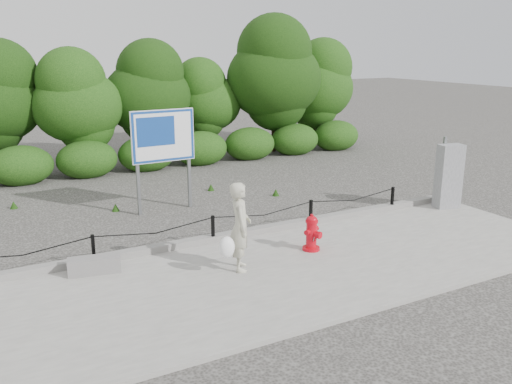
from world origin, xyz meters
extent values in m
plane|color=#2D2B28|center=(0.00, 0.00, 0.00)|extent=(90.00, 90.00, 0.00)
cube|color=gray|center=(0.00, -2.00, 0.04)|extent=(14.00, 4.00, 0.08)
cube|color=slate|center=(0.00, 0.05, 0.15)|extent=(14.00, 0.22, 0.14)
cube|color=black|center=(-2.50, 0.00, 0.38)|extent=(0.06, 0.06, 0.60)
cube|color=black|center=(0.00, 0.00, 0.38)|extent=(0.06, 0.06, 0.60)
cube|color=black|center=(2.50, 0.00, 0.38)|extent=(0.06, 0.06, 0.60)
cube|color=black|center=(5.00, 0.00, 0.38)|extent=(0.06, 0.06, 0.60)
cylinder|color=black|center=(-3.75, 0.00, 0.60)|extent=(2.50, 0.02, 0.02)
cylinder|color=black|center=(-1.25, 0.00, 0.60)|extent=(2.50, 0.02, 0.02)
cylinder|color=black|center=(1.25, 0.00, 0.60)|extent=(2.50, 0.02, 0.02)
cylinder|color=black|center=(3.75, 0.00, 0.60)|extent=(2.50, 0.02, 0.02)
cylinder|color=black|center=(-1.00, 8.60, 1.00)|extent=(0.18, 0.18, 2.00)
ellipsoid|color=#275012|center=(-1.00, 8.60, 2.40)|extent=(2.97, 2.56, 3.21)
cylinder|color=black|center=(1.50, 9.00, 1.07)|extent=(0.18, 0.18, 2.14)
ellipsoid|color=#275012|center=(1.50, 9.00, 2.56)|extent=(3.16, 2.73, 3.42)
cylinder|color=black|center=(4.00, 9.40, 0.90)|extent=(0.18, 0.18, 1.81)
ellipsoid|color=#275012|center=(4.00, 9.40, 2.17)|extent=(2.68, 2.32, 2.89)
cylinder|color=black|center=(6.50, 8.60, 1.30)|extent=(0.18, 0.18, 2.60)
ellipsoid|color=#275012|center=(6.50, 8.60, 3.12)|extent=(3.85, 3.33, 4.16)
cylinder|color=black|center=(8.80, 9.00, 1.09)|extent=(0.18, 0.18, 2.17)
ellipsoid|color=#275012|center=(8.80, 9.00, 2.60)|extent=(3.21, 2.78, 3.47)
cylinder|color=red|center=(1.60, -1.36, 0.11)|extent=(0.47, 0.47, 0.06)
cylinder|color=red|center=(1.60, -1.36, 0.41)|extent=(0.29, 0.29, 0.54)
cylinder|color=red|center=(1.60, -1.36, 0.70)|extent=(0.34, 0.34, 0.05)
ellipsoid|color=red|center=(1.60, -1.36, 0.73)|extent=(0.30, 0.30, 0.17)
cylinder|color=red|center=(1.60, -1.36, 0.82)|extent=(0.08, 0.08, 0.05)
cylinder|color=red|center=(1.46, -1.41, 0.50)|extent=(0.13, 0.14, 0.11)
cylinder|color=red|center=(1.74, -1.30, 0.50)|extent=(0.13, 0.14, 0.11)
cylinder|color=red|center=(1.66, -1.50, 0.44)|extent=(0.18, 0.17, 0.15)
cylinder|color=slate|center=(1.57, -1.48, 0.36)|extent=(0.01, 0.05, 0.12)
imported|color=#B8B59E|center=(-0.12, -1.54, 0.92)|extent=(0.60, 0.72, 1.68)
ellipsoid|color=white|center=(-0.47, -1.69, 0.63)|extent=(0.30, 0.24, 0.40)
cube|color=slate|center=(-2.59, -0.41, 0.23)|extent=(0.99, 0.51, 0.30)
cube|color=#9D9D9F|center=(6.40, -0.50, 0.90)|extent=(0.69, 0.49, 1.65)
cube|color=slate|center=(6.40, -0.27, 0.99)|extent=(0.08, 0.08, 1.82)
cube|color=slate|center=(-0.74, 2.90, 1.31)|extent=(0.08, 0.08, 2.62)
cube|color=slate|center=(0.64, 2.94, 1.31)|extent=(0.08, 0.08, 2.62)
cube|color=white|center=(-0.05, 2.87, 1.97)|extent=(1.64, 0.10, 1.31)
cube|color=navy|center=(-0.04, 2.84, 1.97)|extent=(1.61, 0.06, 1.27)
cube|color=navy|center=(-0.24, 2.82, 2.10)|extent=(0.98, 0.04, 0.72)
camera|label=1|loc=(-4.38, -10.01, 4.17)|focal=38.00mm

